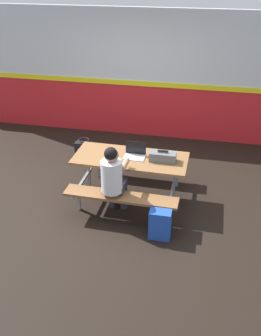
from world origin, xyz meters
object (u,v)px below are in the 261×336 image
laptop_silver (135,154)px  tote_bag_bright (84,151)px  student_nearer (113,176)px  picnic_table_main (130,167)px  backpack_dark (160,224)px  toolbox_grey (163,157)px

laptop_silver → tote_bag_bright: size_ratio=0.75×
student_nearer → tote_bag_bright: size_ratio=2.81×
laptop_silver → student_nearer: bearing=-108.5°
picnic_table_main → tote_bag_bright: bearing=136.1°
backpack_dark → tote_bag_bright: bearing=131.4°
picnic_table_main → student_nearer: student_nearer is taller
laptop_silver → toolbox_grey: 0.44m
backpack_dark → tote_bag_bright: size_ratio=1.02×
tote_bag_bright → laptop_silver: bearing=-41.4°
picnic_table_main → laptop_silver: (0.06, 0.04, 0.21)m
student_nearer → toolbox_grey: (0.63, 0.54, 0.10)m
picnic_table_main → backpack_dark: 1.12m
laptop_silver → tote_bag_bright: bearing=138.6°
laptop_silver → backpack_dark: size_ratio=0.74×
laptop_silver → tote_bag_bright: laptop_silver is taller
picnic_table_main → toolbox_grey: toolbox_grey is taller
picnic_table_main → tote_bag_bright: (-1.13, 1.09, -0.38)m
tote_bag_bright → toolbox_grey: bearing=-34.0°
picnic_table_main → backpack_dark: bearing=-55.6°
student_nearer → laptop_silver: student_nearer is taller
toolbox_grey → tote_bag_bright: size_ratio=0.93×
student_nearer → tote_bag_bright: bearing=121.2°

